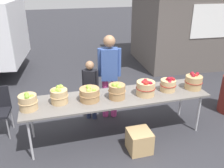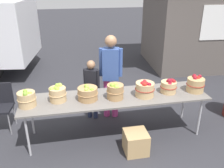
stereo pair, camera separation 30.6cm
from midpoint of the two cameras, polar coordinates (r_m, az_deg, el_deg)
name	(u,v)px [view 2 (the right image)]	position (r m, az deg, el deg)	size (l,w,h in m)	color
ground_plane	(115,134)	(4.42, 2.79, -11.74)	(40.00, 40.00, 0.00)	#2D2D33
market_table	(115,98)	(4.05, 2.99, -3.45)	(3.10, 0.76, 0.75)	slate
apple_basket_green_0	(27,99)	(3.86, -17.42, -3.40)	(0.29, 0.29, 0.28)	tan
apple_basket_green_1	(58,93)	(3.90, -10.59, -2.25)	(0.29, 0.29, 0.28)	tan
apple_basket_green_2	(88,93)	(3.89, -3.54, -2.26)	(0.34, 0.34, 0.26)	#A87F51
apple_basket_green_3	(115,91)	(3.92, 3.00, -1.73)	(0.29, 0.29, 0.29)	#A87F51
apple_basket_red_0	(145,89)	(4.05, 9.92, -1.18)	(0.33, 0.33, 0.29)	tan
apple_basket_red_1	(169,86)	(4.27, 15.30, -0.55)	(0.28, 0.28, 0.26)	tan
apple_basket_red_2	(195,84)	(4.46, 21.03, -0.10)	(0.31, 0.31, 0.29)	tan
vendor_adult	(111,71)	(4.52, 1.66, 3.07)	(0.42, 0.29, 1.65)	#CC3F8C
child_customer	(92,85)	(4.57, -2.92, -0.31)	(0.29, 0.24, 1.20)	#262D4C
food_kiosk	(199,20)	(8.20, 21.04, 13.96)	(3.68, 3.12, 2.74)	#59514C
folding_chair	(1,103)	(4.70, -23.17, -4.24)	(0.44, 0.44, 0.86)	black
produce_crate	(136,142)	(3.96, 7.93, -13.54)	(0.36, 0.36, 0.36)	tan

